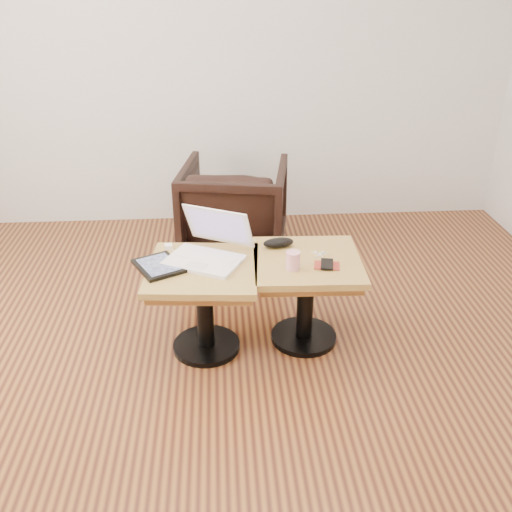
{
  "coord_description": "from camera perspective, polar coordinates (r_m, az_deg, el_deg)",
  "views": [
    {
      "loc": [
        0.0,
        -2.12,
        1.86
      ],
      "look_at": [
        0.18,
        0.44,
        0.55
      ],
      "focal_mm": 40.0,
      "sensor_mm": 36.0,
      "label": 1
    }
  ],
  "objects": [
    {
      "name": "room_shell",
      "position": [
        2.18,
        -3.98,
        13.45
      ],
      "size": [
        4.52,
        4.52,
        2.71
      ],
      "color": "#3F1E15",
      "rests_on": "ground"
    },
    {
      "name": "side_table_left",
      "position": [
        2.95,
        -5.24,
        -3.2
      ],
      "size": [
        0.6,
        0.6,
        0.5
      ],
      "rotation": [
        0.0,
        0.0,
        -0.08
      ],
      "color": "black",
      "rests_on": "ground"
    },
    {
      "name": "side_table_right",
      "position": [
        3.03,
        5.04,
        -2.38
      ],
      "size": [
        0.57,
        0.57,
        0.5
      ],
      "rotation": [
        0.0,
        0.0,
        -0.04
      ],
      "color": "black",
      "rests_on": "ground"
    },
    {
      "name": "laptop",
      "position": [
        2.95,
        -4.76,
        0.69
      ],
      "size": [
        0.49,
        0.49,
        0.25
      ],
      "rotation": [
        0.0,
        0.0,
        -0.47
      ],
      "color": "white",
      "rests_on": "side_table_left"
    },
    {
      "name": "tablet",
      "position": [
        2.91,
        -9.72,
        -0.98
      ],
      "size": [
        0.3,
        0.32,
        0.02
      ],
      "rotation": [
        0.0,
        0.0,
        0.49
      ],
      "color": "black",
      "rests_on": "side_table_left"
    },
    {
      "name": "charging_adapter",
      "position": [
        3.09,
        -8.75,
        0.92
      ],
      "size": [
        0.04,
        0.04,
        0.02
      ],
      "primitive_type": "cube",
      "rotation": [
        0.0,
        0.0,
        0.09
      ],
      "color": "white",
      "rests_on": "side_table_left"
    },
    {
      "name": "glasses_case",
      "position": [
        3.07,
        2.25,
        1.35
      ],
      "size": [
        0.18,
        0.1,
        0.05
      ],
      "primitive_type": "ellipsoid",
      "rotation": [
        0.0,
        0.0,
        0.16
      ],
      "color": "black",
      "rests_on": "side_table_right"
    },
    {
      "name": "striped_cup",
      "position": [
        2.84,
        3.71,
        -0.45
      ],
      "size": [
        0.1,
        0.1,
        0.09
      ],
      "primitive_type": "cylinder",
      "rotation": [
        0.0,
        0.0,
        -0.41
      ],
      "color": "#D54965",
      "rests_on": "side_table_right"
    },
    {
      "name": "earbuds_tangle",
      "position": [
        3.01,
        6.34,
        0.27
      ],
      "size": [
        0.08,
        0.05,
        0.02
      ],
      "color": "white",
      "rests_on": "side_table_right"
    },
    {
      "name": "phone_on_sleeve",
      "position": [
        2.9,
        7.11,
        -0.88
      ],
      "size": [
        0.14,
        0.12,
        0.02
      ],
      "rotation": [
        0.0,
        0.0,
        -0.19
      ],
      "color": "maroon",
      "rests_on": "side_table_right"
    },
    {
      "name": "armchair",
      "position": [
        4.04,
        -2.16,
        4.79
      ],
      "size": [
        0.82,
        0.83,
        0.66
      ],
      "primitive_type": "imported",
      "rotation": [
        0.0,
        0.0,
        2.98
      ],
      "color": "black",
      "rests_on": "ground"
    }
  ]
}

